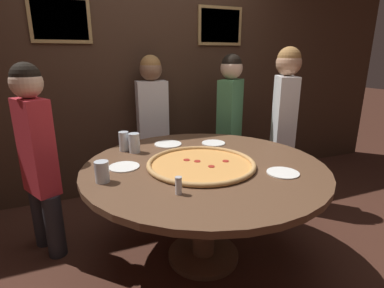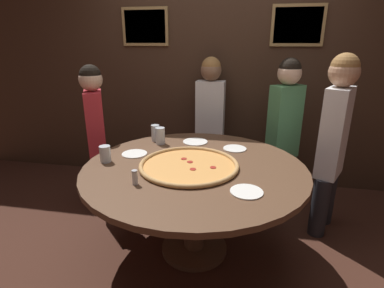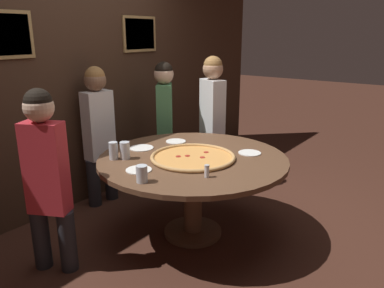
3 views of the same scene
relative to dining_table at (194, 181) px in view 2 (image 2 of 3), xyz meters
name	(u,v)px [view 2 (image 2 of 3)]	position (x,y,z in m)	size (l,w,h in m)	color
ground_plane	(194,249)	(0.00, 0.00, -0.61)	(24.00, 24.00, 0.00)	#422319
back_wall	(217,69)	(0.00, 1.41, 0.69)	(6.40, 0.08, 2.60)	#3D281C
dining_table	(194,181)	(0.00, 0.00, 0.00)	(1.63, 1.63, 0.74)	brown
giant_pizza	(189,165)	(-0.04, -0.03, 0.14)	(0.72, 0.72, 0.03)	#E0994C
drink_cup_near_left	(155,133)	(-0.45, 0.50, 0.20)	(0.07, 0.07, 0.15)	silver
drink_cup_front_edge	(160,136)	(-0.38, 0.43, 0.20)	(0.08, 0.08, 0.15)	silver
drink_cup_far_left	(105,154)	(-0.67, -0.05, 0.19)	(0.08, 0.08, 0.12)	silver
white_plate_right_side	(247,192)	(0.38, -0.34, 0.13)	(0.20, 0.20, 0.01)	white
white_plate_beside_cup	(195,142)	(-0.09, 0.53, 0.13)	(0.22, 0.22, 0.01)	white
white_plate_left_side	(134,154)	(-0.52, 0.14, 0.13)	(0.20, 0.20, 0.01)	white
white_plate_far_back	(235,149)	(0.27, 0.41, 0.13)	(0.19, 0.19, 0.01)	white
condiment_shaker	(135,177)	(-0.32, -0.37, 0.17)	(0.04, 0.04, 0.10)	silver
diner_far_left	(96,130)	(-1.05, 0.54, 0.18)	(0.27, 0.37, 1.41)	#232328
diner_side_right	(210,116)	(-0.04, 1.18, 0.21)	(0.36, 0.22, 1.45)	#232328
diner_centre_back	(284,125)	(0.72, 0.94, 0.22)	(0.37, 0.33, 1.46)	#232328
diner_side_left	(334,137)	(1.06, 0.52, 0.25)	(0.29, 0.40, 1.52)	#232328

